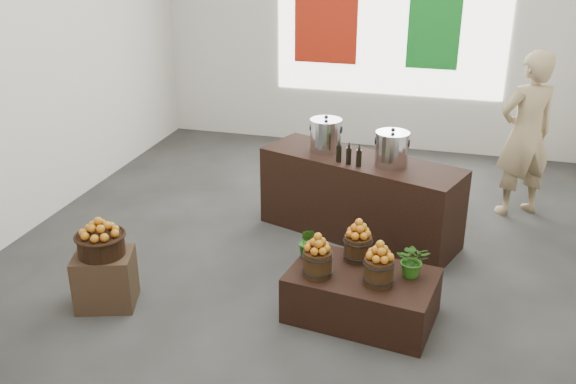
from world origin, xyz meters
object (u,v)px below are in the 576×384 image
(stock_pot_center, at_px, (392,150))
(shopper, at_px, (525,135))
(crate, at_px, (106,279))
(counter, at_px, (359,197))
(display_table, at_px, (362,295))
(wicker_basket, at_px, (101,245))
(stock_pot_left, at_px, (326,136))

(stock_pot_center, relative_size, shopper, 0.17)
(crate, distance_m, counter, 2.69)
(stock_pot_center, bearing_deg, display_table, -90.98)
(crate, xyz_separation_m, display_table, (2.16, 0.40, -0.04))
(display_table, height_order, shopper, shopper)
(wicker_basket, relative_size, counter, 0.19)
(wicker_basket, height_order, counter, counter)
(counter, distance_m, stock_pot_left, 0.73)
(crate, bearing_deg, stock_pot_center, 39.65)
(stock_pot_center, bearing_deg, counter, 160.53)
(display_table, distance_m, shopper, 2.98)
(wicker_basket, xyz_separation_m, stock_pot_left, (1.47, 2.07, 0.44))
(stock_pot_left, height_order, stock_pot_center, same)
(display_table, xyz_separation_m, stock_pot_center, (0.02, 1.41, 0.81))
(display_table, distance_m, counter, 1.57)
(counter, relative_size, shopper, 1.13)
(crate, xyz_separation_m, shopper, (3.51, 2.96, 0.69))
(counter, height_order, shopper, shopper)
(crate, relative_size, display_table, 0.41)
(wicker_basket, height_order, stock_pot_left, stock_pot_left)
(display_table, height_order, counter, counter)
(display_table, height_order, stock_pot_left, stock_pot_left)
(wicker_basket, relative_size, stock_pot_center, 1.21)
(crate, height_order, display_table, crate)
(wicker_basket, xyz_separation_m, stock_pot_center, (2.19, 1.81, 0.44))
(crate, height_order, stock_pot_center, stock_pot_center)
(stock_pot_center, xyz_separation_m, shopper, (1.32, 1.15, -0.09))
(crate, relative_size, shopper, 0.26)
(counter, bearing_deg, stock_pot_left, 180.00)
(display_table, relative_size, stock_pot_center, 3.67)
(stock_pot_left, bearing_deg, stock_pot_center, -19.47)
(crate, height_order, shopper, shopper)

